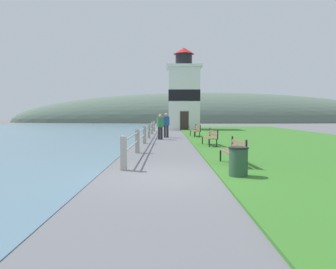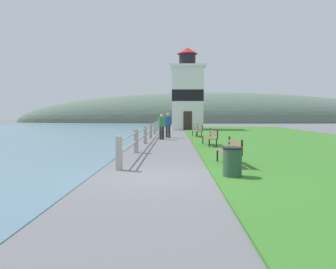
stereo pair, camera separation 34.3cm
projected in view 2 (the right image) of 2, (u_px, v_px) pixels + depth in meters
ground_plane at (161, 176)px, 9.02m from camera, size 160.00×160.00×0.00m
grass_verge at (276, 138)px, 22.59m from camera, size 12.00×41.26×0.06m
seawall_railing at (148, 131)px, 21.17m from camera, size 0.18×22.56×1.05m
park_bench_near at (231, 150)px, 10.64m from camera, size 0.58×1.67×0.94m
park_bench_midway at (211, 136)px, 17.24m from camera, size 0.63×1.92×0.94m
park_bench_far at (198, 130)px, 24.11m from camera, size 0.64×1.92×0.94m
lighthouse at (187, 94)px, 35.77m from camera, size 3.79×3.79×8.92m
person_strolling at (168, 124)px, 23.77m from camera, size 0.48×0.34×1.79m
person_by_railing at (162, 126)px, 22.03m from camera, size 0.47×0.39×1.71m
trash_bin at (232, 163)px, 8.70m from camera, size 0.54×0.54×0.84m
distant_hillside at (212, 122)px, 66.24m from camera, size 80.00×16.00×12.00m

